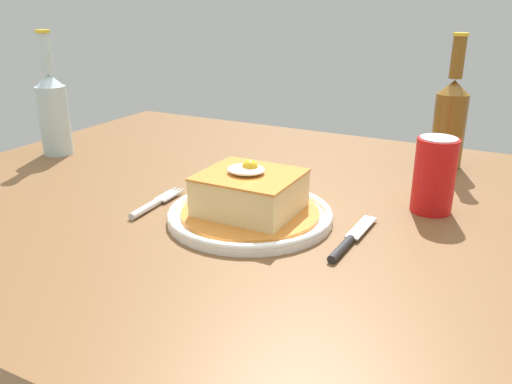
{
  "coord_description": "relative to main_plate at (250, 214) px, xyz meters",
  "views": [
    {
      "loc": [
        0.34,
        -0.76,
        1.08
      ],
      "look_at": [
        -0.03,
        -0.06,
        0.78
      ],
      "focal_mm": 36.98,
      "sensor_mm": 36.0,
      "label": 1
    }
  ],
  "objects": [
    {
      "name": "beer_bottle_amber",
      "position": [
        0.22,
        0.43,
        0.09
      ],
      "size": [
        0.06,
        0.06,
        0.27
      ],
      "color": "brown",
      "rests_on": "dining_table"
    },
    {
      "name": "soda_can",
      "position": [
        0.24,
        0.17,
        0.05
      ],
      "size": [
        0.07,
        0.07,
        0.12
      ],
      "color": "red",
      "rests_on": "dining_table"
    },
    {
      "name": "beer_bottle_clear",
      "position": [
        -0.56,
        0.13,
        0.09
      ],
      "size": [
        0.06,
        0.06,
        0.27
      ],
      "color": "#ADC6CC",
      "rests_on": "dining_table"
    },
    {
      "name": "knife",
      "position": [
        0.17,
        -0.02,
        -0.0
      ],
      "size": [
        0.02,
        0.17,
        0.01
      ],
      "color": "#262628",
      "rests_on": "dining_table"
    },
    {
      "name": "fork",
      "position": [
        -0.17,
        -0.03,
        -0.0
      ],
      "size": [
        0.02,
        0.14,
        0.01
      ],
      "color": "silver",
      "rests_on": "dining_table"
    },
    {
      "name": "sandwich_meal",
      "position": [
        -0.0,
        -0.0,
        0.03
      ],
      "size": [
        0.22,
        0.22,
        0.09
      ],
      "color": "orange",
      "rests_on": "main_plate"
    },
    {
      "name": "dining_table",
      "position": [
        0.03,
        0.08,
        -0.1
      ],
      "size": [
        1.41,
        1.01,
        0.74
      ],
      "color": "brown",
      "rests_on": "ground_plane"
    },
    {
      "name": "main_plate",
      "position": [
        0.0,
        0.0,
        0.0
      ],
      "size": [
        0.26,
        0.26,
        0.02
      ],
      "color": "white",
      "rests_on": "dining_table"
    }
  ]
}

